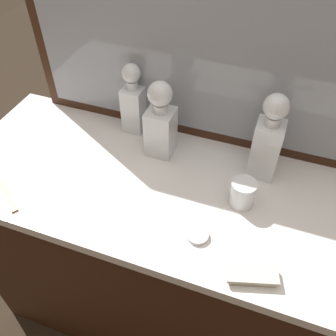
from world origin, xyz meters
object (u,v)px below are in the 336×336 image
Objects in this scene: crystal_tumbler_far_right at (242,194)px; porcelain_dish at (198,235)px; crystal_decanter_left at (267,144)px; crystal_decanter_center at (134,105)px; crystal_decanter_right at (161,126)px; silver_brush_front at (252,275)px; tortoiseshell_comb at (8,197)px.

porcelain_dish is at bearing -118.02° from crystal_tumbler_far_right.
crystal_decanter_left is 0.48m from crystal_decanter_center.
crystal_decanter_right is 4.39× the size of porcelain_dish.
crystal_decanter_right is at bearing -31.75° from crystal_decanter_center.
crystal_decanter_left is 0.34m from crystal_decanter_right.
crystal_decanter_left is at bearing -8.07° from crystal_decanter_center.
silver_brush_front is 2.26× the size of porcelain_dish.
silver_brush_front is at bearing -43.88° from crystal_decanter_right.
crystal_decanter_center is 4.25× the size of porcelain_dish.
crystal_decanter_center is at bearing 62.18° from tortoiseshell_comb.
tortoiseshell_comb is (-0.23, -0.44, -0.10)m from crystal_decanter_center.
crystal_tumbler_far_right is 0.61× the size of silver_brush_front.
silver_brush_front reaches higher than porcelain_dish.
porcelain_dish reaches higher than tortoiseshell_comb.
porcelain_dish is (-0.09, -0.16, -0.03)m from crystal_tumbler_far_right.
crystal_decanter_center reaches higher than porcelain_dish.
porcelain_dish is (0.22, -0.30, -0.10)m from crystal_decanter_right.
crystal_decanter_center is 0.51m from tortoiseshell_comb.
crystal_decanter_right reaches higher than crystal_decanter_center.
crystal_tumbler_far_right is 0.25m from silver_brush_front.
silver_brush_front is (0.08, -0.24, -0.03)m from crystal_tumbler_far_right.
crystal_decanter_left is 1.13× the size of crystal_decanter_center.
silver_brush_front is 0.18m from porcelain_dish.
silver_brush_front is 1.13× the size of tortoiseshell_comb.
tortoiseshell_comb is at bearing -135.36° from crystal_decanter_right.
crystal_decanter_left is at bearing 77.75° from crystal_tumbler_far_right.
crystal_decanter_right reaches higher than porcelain_dish.
crystal_tumbler_far_right is at bearing -23.54° from crystal_decanter_right.
silver_brush_front is at bearing -0.77° from tortoiseshell_comb.
crystal_tumbler_far_right is at bearing -26.12° from crystal_decanter_center.
crystal_decanter_left is 0.81m from tortoiseshell_comb.
crystal_decanter_center is 3.11× the size of crystal_tumbler_far_right.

